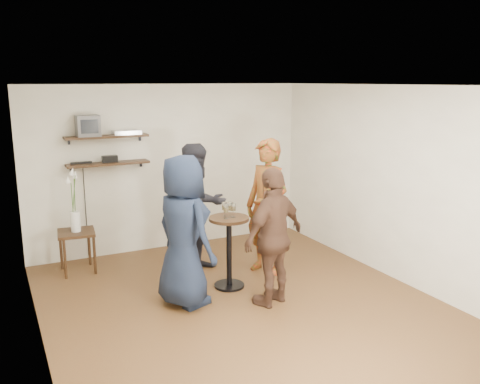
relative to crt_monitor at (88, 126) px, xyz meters
name	(u,v)px	position (x,y,z in m)	size (l,w,h in m)	color
room	(241,200)	(1.26, -2.38, -0.72)	(4.58, 5.08, 2.68)	#492917
shelf_upper	(107,137)	(0.26, 0.00, -0.17)	(1.20, 0.25, 0.04)	black
shelf_lower	(108,164)	(0.26, 0.00, -0.57)	(1.20, 0.25, 0.04)	black
crt_monitor	(88,126)	(0.00, 0.00, 0.00)	(0.32, 0.30, 0.30)	#59595B
dvd_deck	(127,132)	(0.56, 0.00, -0.12)	(0.40, 0.24, 0.06)	silver
radio	(110,159)	(0.29, 0.00, -0.50)	(0.22, 0.10, 0.10)	black
power_strip	(81,163)	(-0.11, 0.05, -0.54)	(0.30, 0.05, 0.03)	black
side_table	(77,238)	(-0.32, -0.39, -1.52)	(0.55, 0.55, 0.59)	black
vase_lilies	(75,211)	(-0.32, -0.40, -1.13)	(0.19, 0.19, 0.92)	silver
drinks_table	(229,242)	(1.36, -1.84, -1.41)	(0.52, 0.52, 0.94)	black
wine_glass_fl	(226,209)	(1.30, -1.88, -0.95)	(0.06, 0.06, 0.19)	silver
wine_glass_fr	(233,208)	(1.42, -1.86, -0.95)	(0.06, 0.06, 0.19)	silver
wine_glass_bl	(225,207)	(1.33, -1.77, -0.95)	(0.06, 0.06, 0.19)	silver
wine_glass_br	(230,207)	(1.39, -1.83, -0.94)	(0.06, 0.06, 0.19)	silver
person_plaid	(267,207)	(2.06, -1.59, -1.07)	(0.69, 0.45, 1.89)	red
person_dark	(198,209)	(1.23, -1.11, -1.11)	(0.88, 0.69, 1.82)	black
person_navy	(184,231)	(0.66, -2.06, -1.11)	(0.89, 0.58, 1.82)	#151E31
person_brown	(274,237)	(1.63, -2.52, -1.18)	(0.98, 0.41, 1.68)	#462B1E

